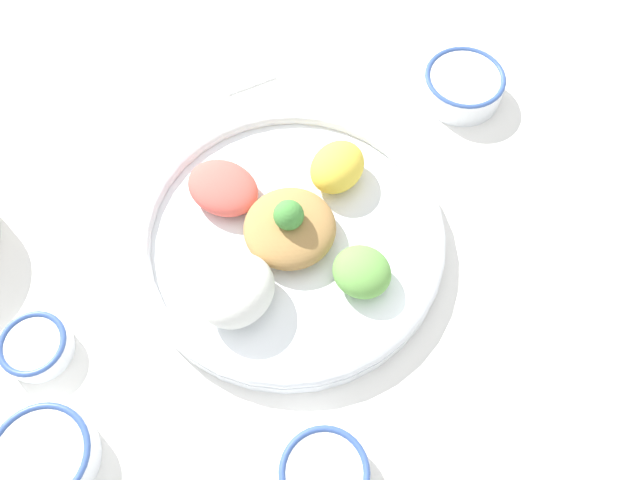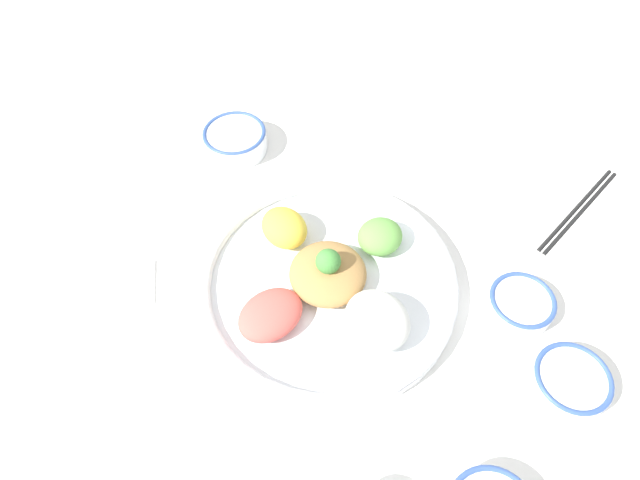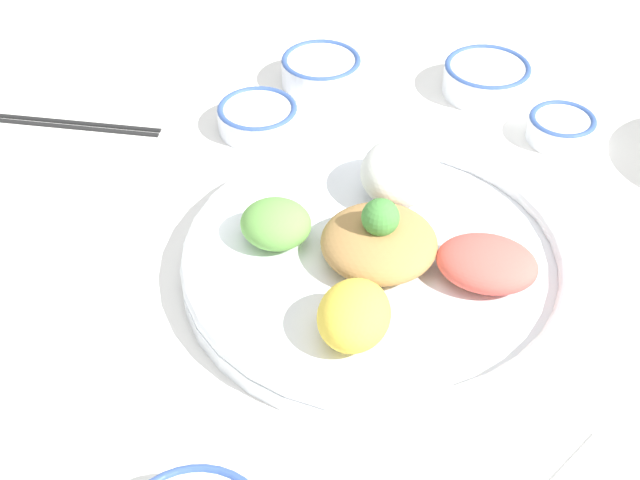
% 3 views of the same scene
% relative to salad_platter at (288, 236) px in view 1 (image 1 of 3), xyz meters
% --- Properties ---
extents(ground_plane, '(2.40, 2.40, 0.00)m').
position_rel_salad_platter_xyz_m(ground_plane, '(0.01, 0.01, -0.02)').
color(ground_plane, white).
extents(salad_platter, '(0.40, 0.40, 0.09)m').
position_rel_salad_platter_xyz_m(salad_platter, '(0.00, 0.00, 0.00)').
color(salad_platter, white).
rests_on(salad_platter, ground_plane).
extents(sauce_bowl_red, '(0.11, 0.11, 0.04)m').
position_rel_salad_platter_xyz_m(sauce_bowl_red, '(0.01, -0.37, -0.00)').
color(sauce_bowl_red, white).
rests_on(sauce_bowl_red, ground_plane).
extents(sauce_bowl_dark, '(0.10, 0.10, 0.03)m').
position_rel_salad_platter_xyz_m(sauce_bowl_dark, '(0.24, -0.17, -0.01)').
color(sauce_bowl_dark, white).
rests_on(sauce_bowl_dark, ground_plane).
extents(rice_bowl_plain, '(0.08, 0.08, 0.03)m').
position_rel_salad_platter_xyz_m(rice_bowl_plain, '(-0.10, -0.31, -0.01)').
color(rice_bowl_plain, white).
rests_on(rice_bowl_plain, ground_plane).
extents(sauce_bowl_far, '(0.12, 0.12, 0.04)m').
position_rel_salad_platter_xyz_m(sauce_bowl_far, '(-0.01, 0.35, 0.00)').
color(sauce_bowl_far, white).
rests_on(sauce_bowl_far, ground_plane).
extents(serving_spoon_main, '(0.07, 0.13, 0.01)m').
position_rel_salad_platter_xyz_m(serving_spoon_main, '(-0.23, 0.18, -0.02)').
color(serving_spoon_main, white).
rests_on(serving_spoon_main, ground_plane).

